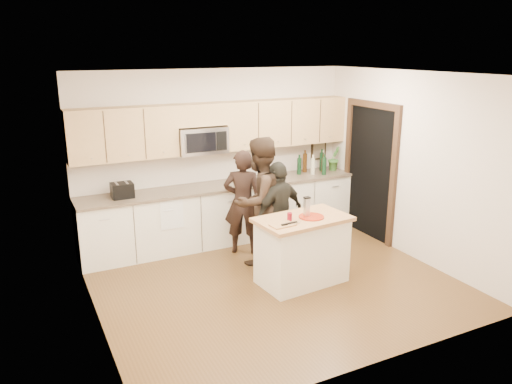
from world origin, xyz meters
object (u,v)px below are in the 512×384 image
island (302,250)px  woman_center (259,201)px  woman_left (243,202)px  woman_right (279,214)px  toaster (122,190)px

island → woman_center: size_ratio=0.69×
woman_left → woman_right: 0.68m
woman_center → island: bearing=83.8°
woman_center → woman_right: (0.20, -0.21, -0.16)m
island → woman_left: bearing=96.8°
island → woman_right: woman_right is taller
island → woman_center: (-0.20, 0.84, 0.46)m
island → toaster: size_ratio=4.15×
toaster → woman_center: 1.96m
woman_left → woman_center: (0.06, -0.42, 0.12)m
woman_left → island: bearing=132.0°
woman_right → island: bearing=71.7°
toaster → woman_left: bearing=-18.2°
toaster → woman_right: woman_right is taller
island → toaster: (-1.91, 1.81, 0.59)m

